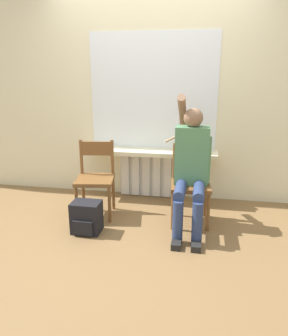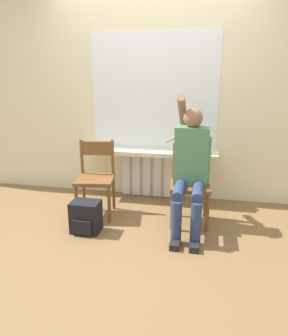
% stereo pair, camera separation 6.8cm
% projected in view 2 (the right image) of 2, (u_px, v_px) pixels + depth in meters
% --- Properties ---
extents(ground_plane, '(12.00, 12.00, 0.00)m').
position_uv_depth(ground_plane, '(132.00, 238.00, 3.21)').
color(ground_plane, brown).
extents(wall_with_window, '(7.00, 0.06, 2.70)m').
position_uv_depth(wall_with_window, '(154.00, 90.00, 3.98)').
color(wall_with_window, beige).
rests_on(wall_with_window, ground_plane).
extents(radiator, '(0.82, 0.08, 0.59)m').
position_uv_depth(radiator, '(153.00, 174.00, 4.21)').
color(radiator, silver).
rests_on(radiator, ground_plane).
extents(windowsill, '(1.61, 0.31, 0.05)m').
position_uv_depth(windowsill, '(151.00, 152.00, 4.02)').
color(windowsill, beige).
rests_on(windowsill, radiator).
extents(window_glass, '(1.55, 0.01, 1.38)m').
position_uv_depth(window_glass, '(154.00, 92.00, 3.95)').
color(window_glass, white).
rests_on(window_glass, windowsill).
extents(chair_left, '(0.46, 0.46, 0.83)m').
position_uv_depth(chair_left, '(96.00, 177.00, 3.63)').
color(chair_left, brown).
rests_on(chair_left, ground_plane).
extents(chair_right, '(0.44, 0.44, 0.83)m').
position_uv_depth(chair_right, '(190.00, 183.00, 3.44)').
color(chair_right, brown).
rests_on(chair_right, ground_plane).
extents(person, '(0.36, 1.03, 1.36)m').
position_uv_depth(person, '(191.00, 165.00, 3.26)').
color(person, navy).
rests_on(person, ground_plane).
extents(cat, '(0.54, 0.12, 0.24)m').
position_uv_depth(cat, '(193.00, 141.00, 3.83)').
color(cat, '#9E896B').
rests_on(cat, windowsill).
extents(backpack, '(0.29, 0.25, 0.32)m').
position_uv_depth(backpack, '(86.00, 217.00, 3.30)').
color(backpack, black).
rests_on(backpack, ground_plane).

